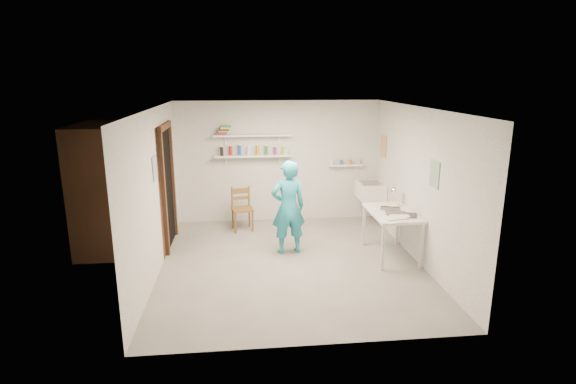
{
  "coord_description": "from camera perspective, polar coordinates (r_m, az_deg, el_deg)",
  "views": [
    {
      "loc": [
        -0.73,
        -6.52,
        2.84
      ],
      "look_at": [
        0.0,
        0.4,
        1.05
      ],
      "focal_mm": 28.0,
      "sensor_mm": 36.0,
      "label": 1
    }
  ],
  "objects": [
    {
      "name": "poster_right_b",
      "position": [
        6.7,
        18.09,
        2.17
      ],
      "size": [
        0.01,
        0.3,
        0.38
      ],
      "primitive_type": "cube",
      "color": "#3F724C",
      "rests_on": "wall_right"
    },
    {
      "name": "doorway_recess",
      "position": [
        7.89,
        -15.04,
        0.44
      ],
      "size": [
        0.02,
        0.9,
        2.0
      ],
      "primitive_type": "cube",
      "color": "black",
      "rests_on": "wall_left"
    },
    {
      "name": "shelf_upper",
      "position": [
        8.72,
        -4.51,
        7.2
      ],
      "size": [
        1.5,
        0.22,
        0.03
      ],
      "primitive_type": "cube",
      "color": "white",
      "rests_on": "wall_back"
    },
    {
      "name": "ceiling",
      "position": [
        6.57,
        0.37,
        10.68
      ],
      "size": [
        4.0,
        4.5,
        0.02
      ],
      "primitive_type": "cube",
      "color": "silver",
      "rests_on": "wall_back"
    },
    {
      "name": "poster_left",
      "position": [
        6.81,
        -16.57,
        2.91
      ],
      "size": [
        0.01,
        0.28,
        0.36
      ],
      "primitive_type": "cube",
      "color": "#334C7F",
      "rests_on": "wall_left"
    },
    {
      "name": "poster_right_a",
      "position": [
        8.85,
        11.99,
        5.73
      ],
      "size": [
        0.01,
        0.34,
        0.42
      ],
      "primitive_type": "cube",
      "color": "#995933",
      "rests_on": "wall_right"
    },
    {
      "name": "corridor_box",
      "position": [
        8.02,
        -20.08,
        0.64
      ],
      "size": [
        1.4,
        1.5,
        2.1
      ],
      "primitive_type": "cube",
      "color": "brown",
      "rests_on": "ground"
    },
    {
      "name": "wall_right",
      "position": [
        7.26,
        16.33,
        0.78
      ],
      "size": [
        0.02,
        4.5,
        2.4
      ],
      "primitive_type": "cube",
      "color": "silver",
      "rests_on": "ground"
    },
    {
      "name": "wooden_chair",
      "position": [
        8.53,
        -5.82,
        -2.19
      ],
      "size": [
        0.45,
        0.43,
        0.82
      ],
      "primitive_type": "cube",
      "rotation": [
        0.0,
        0.0,
        0.18
      ],
      "color": "brown",
      "rests_on": "ground"
    },
    {
      "name": "work_table",
      "position": [
        7.46,
        12.93,
        -5.23
      ],
      "size": [
        0.68,
        1.14,
        0.76
      ],
      "primitive_type": "cube",
      "color": "silver",
      "rests_on": "ground"
    },
    {
      "name": "spray_cans",
      "position": [
        8.76,
        -4.47,
        5.26
      ],
      "size": [
        1.29,
        0.06,
        0.17
      ],
      "color": "black",
      "rests_on": "shelf_lower"
    },
    {
      "name": "door_jamb_far",
      "position": [
        8.37,
        -14.4,
        1.26
      ],
      "size": [
        0.06,
        0.1,
        2.0
      ],
      "primitive_type": "cube",
      "color": "brown",
      "rests_on": "ground"
    },
    {
      "name": "door_lintel",
      "position": [
        7.71,
        -15.41,
        8.04
      ],
      "size": [
        0.06,
        1.05,
        0.1
      ],
      "primitive_type": "cube",
      "color": "brown",
      "rests_on": "wall_left"
    },
    {
      "name": "desk_lamp",
      "position": [
        7.76,
        13.42,
        0.13
      ],
      "size": [
        0.14,
        0.14,
        0.14
      ],
      "primitive_type": "sphere",
      "color": "white",
      "rests_on": "work_table"
    },
    {
      "name": "belfast_sink",
      "position": [
        8.85,
        10.44,
        0.19
      ],
      "size": [
        0.48,
        0.6,
        0.3
      ],
      "primitive_type": "cube",
      "color": "white",
      "rests_on": "wall_right"
    },
    {
      "name": "floor",
      "position": [
        7.15,
        0.34,
        -9.06
      ],
      "size": [
        4.0,
        4.5,
        0.02
      ],
      "primitive_type": "cube",
      "color": "slate",
      "rests_on": "ground"
    },
    {
      "name": "door_jamb_near",
      "position": [
        7.41,
        -15.46,
        -0.49
      ],
      "size": [
        0.06,
        0.1,
        2.0
      ],
      "primitive_type": "cube",
      "color": "brown",
      "rests_on": "ground"
    },
    {
      "name": "wall_front",
      "position": [
        4.62,
        3.51,
        -6.38
      ],
      "size": [
        4.0,
        0.02,
        2.4
      ],
      "primitive_type": "cube",
      "color": "silver",
      "rests_on": "ground"
    },
    {
      "name": "wall_clock",
      "position": [
        7.45,
        0.11,
        0.43
      ],
      "size": [
        0.28,
        0.08,
        0.28
      ],
      "primitive_type": "cylinder",
      "rotation": [
        1.57,
        0.0,
        0.15
      ],
      "color": "#F9F1A9",
      "rests_on": "man"
    },
    {
      "name": "shelf_lower",
      "position": [
        8.78,
        -4.46,
        4.61
      ],
      "size": [
        1.5,
        0.22,
        0.03
      ],
      "primitive_type": "cube",
      "color": "white",
      "rests_on": "wall_back"
    },
    {
      "name": "ledge_shelf",
      "position": [
        9.1,
        7.31,
        3.41
      ],
      "size": [
        0.7,
        0.14,
        0.03
      ],
      "primitive_type": "cube",
      "color": "white",
      "rests_on": "wall_back"
    },
    {
      "name": "wall_back",
      "position": [
        8.96,
        -1.26,
        3.88
      ],
      "size": [
        4.0,
        0.02,
        2.4
      ],
      "primitive_type": "cube",
      "color": "silver",
      "rests_on": "ground"
    },
    {
      "name": "man",
      "position": [
        7.31,
        0.04,
        -1.96
      ],
      "size": [
        0.62,
        0.45,
        1.55
      ],
      "primitive_type": "imported",
      "rotation": [
        0.0,
        0.0,
        3.29
      ],
      "color": "teal",
      "rests_on": "ground"
    },
    {
      "name": "wall_left",
      "position": [
        6.84,
        -16.62,
        -0.06
      ],
      "size": [
        0.02,
        4.5,
        2.4
      ],
      "primitive_type": "cube",
      "color": "silver",
      "rests_on": "ground"
    },
    {
      "name": "papers",
      "position": [
        7.34,
        13.1,
        -2.32
      ],
      "size": [
        0.3,
        0.22,
        0.03
      ],
      "color": "silver",
      "rests_on": "work_table"
    },
    {
      "name": "book_stack",
      "position": [
        8.71,
        -8.17,
        7.75
      ],
      "size": [
        0.28,
        0.14,
        0.17
      ],
      "color": "red",
      "rests_on": "shelf_upper"
    },
    {
      "name": "ledge_pots",
      "position": [
        9.09,
        7.32,
        3.78
      ],
      "size": [
        0.48,
        0.07,
        0.09
      ],
      "color": "silver",
      "rests_on": "ledge_shelf"
    }
  ]
}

